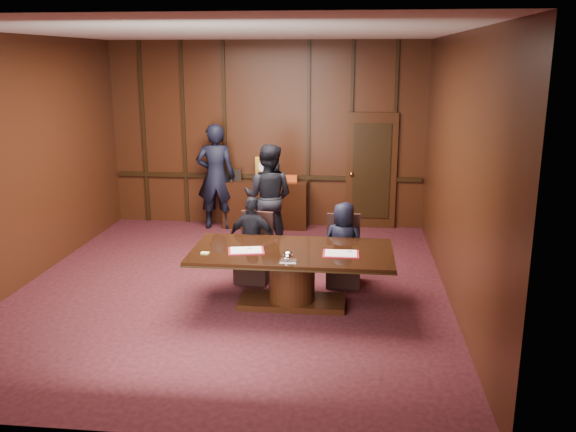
# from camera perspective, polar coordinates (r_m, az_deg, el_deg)

# --- Properties ---
(room) EXTENTS (7.00, 7.04, 3.50)m
(room) POSITION_cam_1_polar(r_m,az_deg,el_deg) (8.41, -4.84, 4.59)
(room) COLOR black
(room) RESTS_ON ground
(sideboard) EXTENTS (1.60, 0.45, 1.54)m
(sideboard) POSITION_cam_1_polar(r_m,az_deg,el_deg) (11.69, -2.13, 1.28)
(sideboard) COLOR black
(sideboard) RESTS_ON ground
(conference_table) EXTENTS (2.62, 1.32, 0.76)m
(conference_table) POSITION_cam_1_polar(r_m,az_deg,el_deg) (7.99, 0.38, -4.91)
(conference_table) COLOR black
(conference_table) RESTS_ON ground
(folder_left) EXTENTS (0.52, 0.42, 0.02)m
(folder_left) POSITION_cam_1_polar(r_m,az_deg,el_deg) (7.88, -3.94, -3.24)
(folder_left) COLOR maroon
(folder_left) RESTS_ON conference_table
(folder_right) EXTENTS (0.46, 0.34, 0.02)m
(folder_right) POSITION_cam_1_polar(r_m,az_deg,el_deg) (7.76, 4.97, -3.53)
(folder_right) COLOR maroon
(folder_right) RESTS_ON conference_table
(inkstand) EXTENTS (0.20, 0.14, 0.12)m
(inkstand) POSITION_cam_1_polar(r_m,az_deg,el_deg) (7.47, 0.03, -3.85)
(inkstand) COLOR white
(inkstand) RESTS_ON conference_table
(notepad) EXTENTS (0.10, 0.08, 0.01)m
(notepad) POSITION_cam_1_polar(r_m,az_deg,el_deg) (7.84, -7.77, -3.44)
(notepad) COLOR #E8E972
(notepad) RESTS_ON conference_table
(chair_left) EXTENTS (0.54, 0.54, 0.99)m
(chair_left) POSITION_cam_1_polar(r_m,az_deg,el_deg) (8.96, -3.17, -4.20)
(chair_left) COLOR black
(chair_left) RESTS_ON ground
(chair_right) EXTENTS (0.50, 0.50, 0.99)m
(chair_right) POSITION_cam_1_polar(r_m,az_deg,el_deg) (8.85, 5.16, -4.48)
(chair_right) COLOR black
(chair_right) RESTS_ON ground
(signatory_left) EXTENTS (0.78, 0.42, 1.27)m
(signatory_left) POSITION_cam_1_polar(r_m,az_deg,el_deg) (8.79, -3.31, -2.25)
(signatory_left) COLOR black
(signatory_left) RESTS_ON ground
(signatory_right) EXTENTS (0.68, 0.54, 1.22)m
(signatory_right) POSITION_cam_1_polar(r_m,az_deg,el_deg) (8.68, 5.20, -2.66)
(signatory_right) COLOR black
(signatory_right) RESTS_ON ground
(witness_left) EXTENTS (0.77, 0.55, 2.00)m
(witness_left) POSITION_cam_1_polar(r_m,az_deg,el_deg) (11.59, -6.76, 3.68)
(witness_left) COLOR black
(witness_left) RESTS_ON ground
(witness_right) EXTENTS (0.97, 0.82, 1.80)m
(witness_right) POSITION_cam_1_polar(r_m,az_deg,el_deg) (10.26, -1.86, 1.77)
(witness_right) COLOR black
(witness_right) RESTS_ON ground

